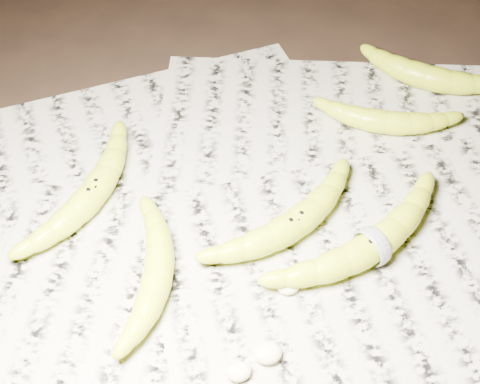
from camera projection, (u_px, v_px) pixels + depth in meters
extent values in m
plane|color=black|center=(246.00, 237.00, 0.85)|extent=(3.00, 3.00, 0.00)
cube|color=#A5A08D|center=(257.00, 226.00, 0.86)|extent=(0.90, 0.70, 0.01)
torus|color=white|center=(373.00, 245.00, 0.81)|extent=(0.03, 0.05, 0.05)
ellipsoid|color=beige|center=(268.00, 351.00, 0.73)|extent=(0.03, 0.03, 0.02)
ellipsoid|color=beige|center=(239.00, 370.00, 0.72)|extent=(0.03, 0.02, 0.02)
ellipsoid|color=beige|center=(288.00, 285.00, 0.79)|extent=(0.03, 0.02, 0.02)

